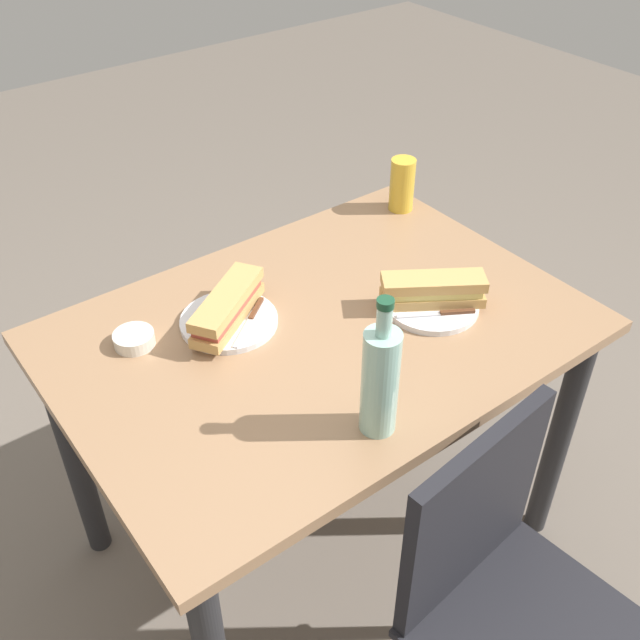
{
  "coord_description": "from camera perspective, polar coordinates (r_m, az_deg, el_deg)",
  "views": [
    {
      "loc": [
        0.77,
        1.02,
        1.78
      ],
      "look_at": [
        0.0,
        0.0,
        0.78
      ],
      "focal_mm": 41.03,
      "sensor_mm": 36.0,
      "label": 1
    }
  ],
  "objects": [
    {
      "name": "knife_far",
      "position": [
        1.67,
        9.39,
        0.52
      ],
      "size": [
        0.16,
        0.1,
        0.01
      ],
      "color": "silver",
      "rests_on": "plate_far"
    },
    {
      "name": "plate_near",
      "position": [
        1.65,
        -7.11,
        -0.09
      ],
      "size": [
        0.22,
        0.22,
        0.01
      ],
      "primitive_type": "cylinder",
      "color": "white",
      "rests_on": "dining_table"
    },
    {
      "name": "knife_near",
      "position": [
        1.64,
        -5.44,
        0.08
      ],
      "size": [
        0.15,
        0.12,
        0.01
      ],
      "color": "silver",
      "rests_on": "plate_near"
    },
    {
      "name": "chair_far",
      "position": [
        1.56,
        14.12,
        -20.1
      ],
      "size": [
        0.44,
        0.44,
        0.85
      ],
      "color": "black",
      "rests_on": "ground"
    },
    {
      "name": "baguette_sandwich_near",
      "position": [
        1.63,
        -7.22,
        1.06
      ],
      "size": [
        0.24,
        0.19,
        0.07
      ],
      "color": "tan",
      "rests_on": "plate_near"
    },
    {
      "name": "baguette_sandwich_far",
      "position": [
        1.69,
        8.8,
        2.35
      ],
      "size": [
        0.24,
        0.19,
        0.07
      ],
      "color": "tan",
      "rests_on": "plate_far"
    },
    {
      "name": "plate_far",
      "position": [
        1.71,
        8.67,
        1.22
      ],
      "size": [
        0.22,
        0.22,
        0.01
      ],
      "primitive_type": "cylinder",
      "color": "white",
      "rests_on": "dining_table"
    },
    {
      "name": "water_bottle",
      "position": [
        1.33,
        4.72,
        -4.65
      ],
      "size": [
        0.07,
        0.07,
        0.3
      ],
      "color": "#99C6B7",
      "rests_on": "dining_table"
    },
    {
      "name": "beer_glass",
      "position": [
        2.06,
        6.42,
        10.45
      ],
      "size": [
        0.07,
        0.07,
        0.15
      ],
      "primitive_type": "cylinder",
      "color": "gold",
      "rests_on": "dining_table"
    },
    {
      "name": "olive_bowl",
      "position": [
        1.63,
        -14.3,
        -1.45
      ],
      "size": [
        0.09,
        0.09,
        0.03
      ],
      "primitive_type": "cylinder",
      "color": "silver",
      "rests_on": "dining_table"
    },
    {
      "name": "dining_table",
      "position": [
        1.71,
        -0.0,
        -3.62
      ],
      "size": [
        1.16,
        0.82,
        0.76
      ],
      "color": "#997251",
      "rests_on": "ground"
    },
    {
      "name": "ground_plane",
      "position": [
        2.19,
        -0.0,
        -16.25
      ],
      "size": [
        8.0,
        8.0,
        0.0
      ],
      "primitive_type": "plane",
      "color": "#6B6056"
    }
  ]
}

